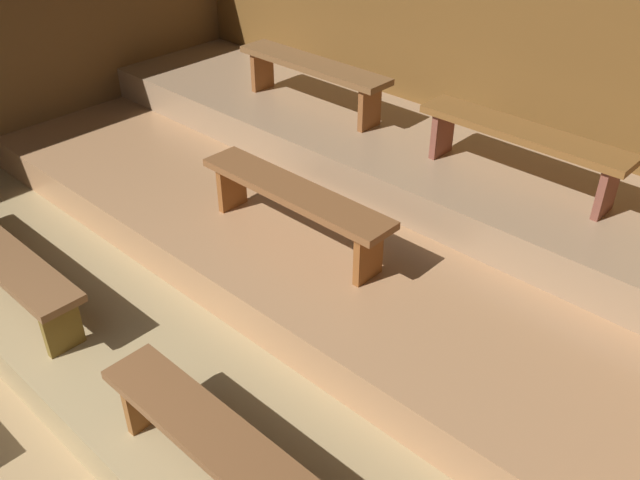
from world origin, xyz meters
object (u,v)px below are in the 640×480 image
(bench_lower_right, at_px, (255,476))
(bench_upper_left, at_px, (313,71))
(bench_middle_center, at_px, (294,199))
(bench_upper_right, at_px, (522,140))

(bench_lower_right, distance_m, bench_upper_left, 3.64)
(bench_lower_right, xyz_separation_m, bench_middle_center, (-1.25, 1.51, 0.28))
(bench_lower_right, bearing_deg, bench_upper_left, 129.46)
(bench_middle_center, distance_m, bench_upper_right, 1.59)
(bench_lower_right, xyz_separation_m, bench_upper_right, (-0.33, 2.78, 0.57))
(bench_lower_right, relative_size, bench_upper_right, 1.34)
(bench_upper_right, bearing_deg, bench_upper_left, 180.00)
(bench_lower_right, relative_size, bench_middle_center, 1.30)
(bench_lower_right, height_order, bench_upper_left, bench_upper_left)
(bench_lower_right, xyz_separation_m, bench_upper_left, (-2.29, 2.78, 0.57))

